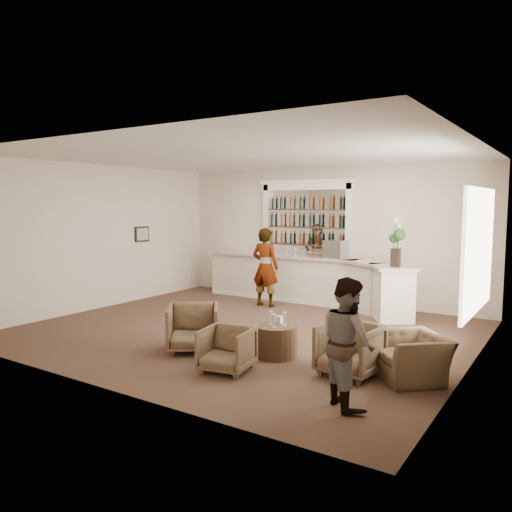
{
  "coord_description": "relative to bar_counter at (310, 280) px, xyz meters",
  "views": [
    {
      "loc": [
        5.26,
        -7.7,
        2.41
      ],
      "look_at": [
        -0.35,
        0.9,
        1.33
      ],
      "focal_mm": 35.0,
      "sensor_mm": 36.0,
      "label": 1
    }
  ],
  "objects": [
    {
      "name": "wine_glass_bar_left",
      "position": [
        -0.36,
        -0.06,
        0.67
      ],
      "size": [
        0.07,
        0.07,
        0.21
      ],
      "primitive_type": null,
      "color": "white",
      "rests_on": "bar_counter"
    },
    {
      "name": "espresso_machine",
      "position": [
        0.65,
        0.01,
        0.77
      ],
      "size": [
        0.5,
        0.43,
        0.42
      ],
      "primitive_type": "cube",
      "rotation": [
        0.0,
        0.0,
        -0.08
      ],
      "color": "#B0B0B4",
      "rests_on": "bar_counter"
    },
    {
      "name": "wine_glass_tbl_c",
      "position": [
        1.53,
        -4.21,
        0.03
      ],
      "size": [
        0.07,
        0.07,
        0.21
      ],
      "primitive_type": null,
      "color": "white",
      "rests_on": "cocktail_table"
    },
    {
      "name": "napkin_holder",
      "position": [
        1.47,
        -3.94,
        -0.01
      ],
      "size": [
        0.08,
        0.08,
        0.12
      ],
      "primitive_type": "cube",
      "color": "silver",
      "rests_on": "cocktail_table"
    },
    {
      "name": "armchair_right",
      "position": [
        2.79,
        -4.24,
        -0.21
      ],
      "size": [
        0.86,
        0.88,
        0.73
      ],
      "primitive_type": "imported",
      "rotation": [
        0.0,
        0.0,
        -0.1
      ],
      "color": "brown",
      "rests_on": "ground"
    },
    {
      "name": "cocktail_table",
      "position": [
        1.49,
        -4.08,
        -0.32
      ],
      "size": [
        0.68,
        0.68,
        0.5
      ],
      "primitive_type": "cylinder",
      "color": "#4A3720",
      "rests_on": "ground"
    },
    {
      "name": "armchair_center",
      "position": [
        1.25,
        -5.07,
        -0.25
      ],
      "size": [
        0.79,
        0.81,
        0.64
      ],
      "primitive_type": "imported",
      "rotation": [
        0.0,
        0.0,
        0.17
      ],
      "color": "brown",
      "rests_on": "ground"
    },
    {
      "name": "back_bar_alcove",
      "position": [
        -0.34,
        0.41,
        1.46
      ],
      "size": [
        2.64,
        0.25,
        3.0
      ],
      "color": "white",
      "rests_on": "ground"
    },
    {
      "name": "wine_glass_bar_right",
      "position": [
        -0.68,
        0.1,
        0.67
      ],
      "size": [
        0.07,
        0.07,
        0.21
      ],
      "primitive_type": null,
      "color": "white",
      "rests_on": "bar_counter"
    },
    {
      "name": "wine_glass_tbl_b",
      "position": [
        1.59,
        -4.0,
        0.03
      ],
      "size": [
        0.07,
        0.07,
        0.21
      ],
      "primitive_type": null,
      "color": "white",
      "rests_on": "cocktail_table"
    },
    {
      "name": "guest",
      "position": [
        3.18,
        -5.27,
        0.2
      ],
      "size": [
        0.96,
        0.94,
        1.55
      ],
      "primitive_type": "imported",
      "rotation": [
        0.0,
        0.0,
        2.42
      ],
      "color": "gray",
      "rests_on": "ground"
    },
    {
      "name": "bar_counter",
      "position": [
        0.0,
        0.0,
        0.0
      ],
      "size": [
        5.72,
        1.8,
        1.14
      ],
      "color": "white",
      "rests_on": "ground"
    },
    {
      "name": "flower_vase",
      "position": [
        2.31,
        -0.73,
        1.12
      ],
      "size": [
        0.26,
        0.26,
        0.98
      ],
      "color": "black",
      "rests_on": "bar_counter"
    },
    {
      "name": "armchair_left",
      "position": [
        0.18,
        -4.55,
        -0.19
      ],
      "size": [
        1.16,
        1.16,
        0.76
      ],
      "primitive_type": "imported",
      "rotation": [
        0.0,
        0.0,
        0.65
      ],
      "color": "brown",
      "rests_on": "ground"
    },
    {
      "name": "wine_glass_tbl_a",
      "position": [
        1.37,
        -4.05,
        0.03
      ],
      "size": [
        0.07,
        0.07,
        0.21
      ],
      "primitive_type": null,
      "color": "white",
      "rests_on": "cocktail_table"
    },
    {
      "name": "room_shell",
      "position": [
        0.33,
        -2.29,
        1.77
      ],
      "size": [
        8.04,
        7.02,
        3.32
      ],
      "color": "beige",
      "rests_on": "ground"
    },
    {
      "name": "armchair_far",
      "position": [
        3.56,
        -3.95,
        -0.26
      ],
      "size": [
        1.27,
        1.28,
        0.63
      ],
      "primitive_type": "imported",
      "rotation": [
        0.0,
        0.0,
        -0.82
      ],
      "color": "brown",
      "rests_on": "ground"
    },
    {
      "name": "sommelier",
      "position": [
        -0.74,
        -0.85,
        0.35
      ],
      "size": [
        0.69,
        0.47,
        1.85
      ],
      "primitive_type": "imported",
      "rotation": [
        0.0,
        0.0,
        3.18
      ],
      "color": "gray",
      "rests_on": "ground"
    },
    {
      "name": "ground",
      "position": [
        0.16,
        -3.0,
        -0.57
      ],
      "size": [
        8.0,
        8.0,
        0.0
      ],
      "primitive_type": "plane",
      "color": "brown",
      "rests_on": "ground"
    }
  ]
}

